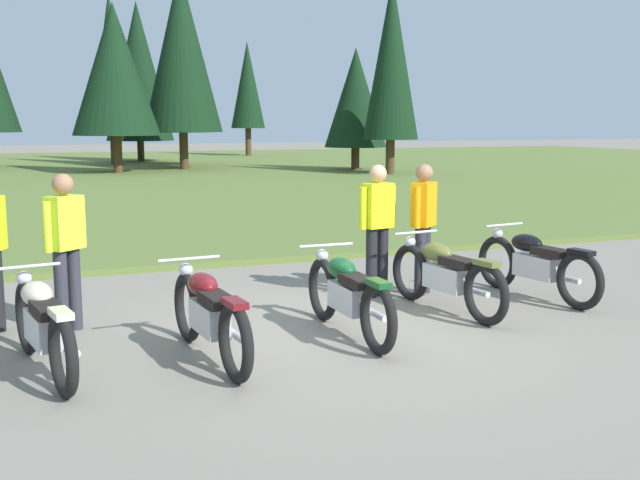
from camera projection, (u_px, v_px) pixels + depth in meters
The scene contains 11 objects.
ground_plane at pixel (341, 332), 8.15m from camera, with size 140.00×140.00×0.00m, color gray.
grass_moorland at pixel (99, 174), 32.11m from camera, with size 80.00×44.00×0.10m, color #5B7033.
forest_treeline at pixel (16, 72), 33.50m from camera, with size 34.66×27.86×8.71m.
motorcycle_cream at pixel (43, 325), 6.78m from camera, with size 0.69×2.08×0.88m.
motorcycle_maroon at pixel (209, 314), 7.16m from camera, with size 0.62×2.10×0.88m.
motorcycle_british_green at pixel (348, 294), 7.98m from camera, with size 0.62×2.10×0.88m.
motorcycle_olive at pixel (445, 275), 8.98m from camera, with size 0.64×2.09×0.88m.
motorcycle_black at pixel (536, 264), 9.67m from camera, with size 0.65×2.09×0.88m.
rider_in_hivis_vest at pixel (377, 222), 9.69m from camera, with size 0.54×0.29×1.67m.
rider_with_back_turned at pixel (66, 243), 8.07m from camera, with size 0.44×0.40×1.67m.
rider_checking_bike at pixel (423, 221), 9.84m from camera, with size 0.44×0.40×1.67m.
Camera 1 is at (-3.06, -7.29, 2.20)m, focal length 43.48 mm.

